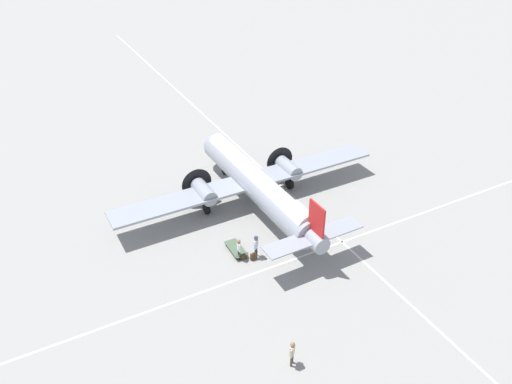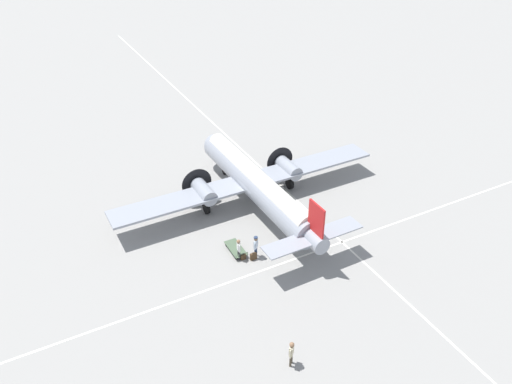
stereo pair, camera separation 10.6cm
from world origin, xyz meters
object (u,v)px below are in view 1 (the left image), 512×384
(suitcase_upright_spare, at_px, (244,257))
(baggage_cart, at_px, (236,249))
(airliner_main, at_px, (254,181))
(ramp_agent, at_px, (239,247))
(suitcase_near_door, at_px, (254,256))
(traffic_cone, at_px, (309,222))
(passenger_boarding, at_px, (256,244))
(crew_foreground, at_px, (292,351))

(suitcase_upright_spare, distance_m, baggage_cart, 1.12)
(airliner_main, height_order, ramp_agent, airliner_main)
(airliner_main, xyz_separation_m, baggage_cart, (4.21, 5.02, -2.13))
(baggage_cart, bearing_deg, ramp_agent, 169.46)
(suitcase_near_door, distance_m, traffic_cone, 6.36)
(passenger_boarding, distance_m, traffic_cone, 6.08)
(crew_foreground, relative_size, suitcase_upright_spare, 3.76)
(crew_foreground, distance_m, suitcase_near_door, 9.82)
(passenger_boarding, distance_m, suitcase_upright_spare, 1.36)
(baggage_cart, bearing_deg, airliner_main, -38.92)
(passenger_boarding, height_order, suitcase_upright_spare, passenger_boarding)
(airliner_main, bearing_deg, suitcase_near_door, 151.26)
(suitcase_near_door, xyz_separation_m, traffic_cone, (-6.11, -1.77, -0.09))
(airliner_main, height_order, baggage_cart, airliner_main)
(crew_foreground, bearing_deg, traffic_cone, 9.69)
(airliner_main, bearing_deg, ramp_agent, 142.65)
(ramp_agent, xyz_separation_m, traffic_cone, (-7.04, -1.19, -0.88))
(crew_foreground, xyz_separation_m, traffic_cone, (-8.57, -11.25, -0.93))
(ramp_agent, bearing_deg, suitcase_upright_spare, -117.96)
(airliner_main, relative_size, passenger_boarding, 13.20)
(crew_foreground, bearing_deg, ramp_agent, 38.37)
(airliner_main, height_order, suitcase_near_door, airliner_main)
(suitcase_near_door, bearing_deg, airliner_main, -117.98)
(suitcase_near_door, relative_size, baggage_cart, 0.27)
(ramp_agent, relative_size, baggage_cart, 0.78)
(airliner_main, bearing_deg, passenger_boarding, 152.71)
(suitcase_upright_spare, relative_size, traffic_cone, 1.09)
(passenger_boarding, relative_size, suitcase_upright_spare, 3.77)
(suitcase_upright_spare, bearing_deg, airliner_main, -123.81)
(airliner_main, distance_m, suitcase_upright_spare, 7.70)
(suitcase_near_door, relative_size, suitcase_upright_spare, 1.28)
(airliner_main, height_order, suitcase_upright_spare, airliner_main)
(airliner_main, bearing_deg, baggage_cart, 139.30)
(crew_foreground, bearing_deg, baggage_cart, 38.13)
(baggage_cart, relative_size, traffic_cone, 5.08)
(crew_foreground, relative_size, baggage_cart, 0.81)
(passenger_boarding, xyz_separation_m, suitcase_near_door, (0.31, 0.20, -0.87))
(airliner_main, bearing_deg, suitcase_upright_spare, 145.43)
(crew_foreground, height_order, passenger_boarding, passenger_boarding)
(crew_foreground, xyz_separation_m, baggage_cart, (-1.70, -10.94, -0.86))
(traffic_cone, bearing_deg, ramp_agent, 9.60)
(traffic_cone, bearing_deg, baggage_cart, 2.55)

